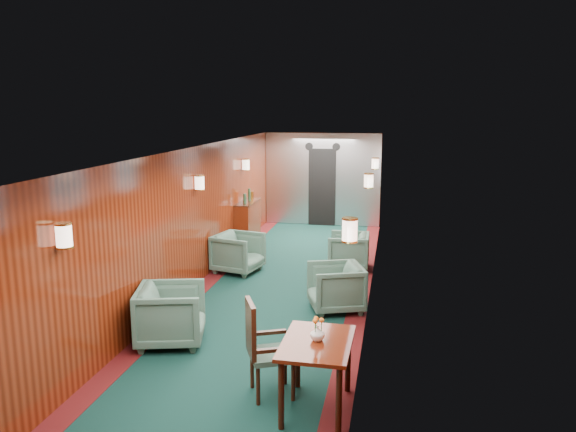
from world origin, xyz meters
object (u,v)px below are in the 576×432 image
at_px(credenza, 248,223).
at_px(armchair_right_far, 348,251).
at_px(armchair_left_near, 171,315).
at_px(armchair_right_near, 336,287).
at_px(dining_table, 317,352).
at_px(side_chair, 263,345).
at_px(armchair_left_far, 238,253).

bearing_deg(credenza, armchair_right_far, -30.31).
bearing_deg(credenza, armchair_left_near, -86.00).
xyz_separation_m(credenza, armchair_left_near, (0.37, -5.27, -0.12)).
bearing_deg(armchair_right_far, armchair_right_near, -1.26).
bearing_deg(armchair_right_far, dining_table, 0.04).
bearing_deg(side_chair, armchair_right_near, 55.55).
relative_size(side_chair, armchair_right_near, 1.35).
bearing_deg(side_chair, dining_table, -39.92).
relative_size(armchair_left_far, armchair_right_near, 1.03).
distance_m(side_chair, armchair_right_near, 2.77).
relative_size(side_chair, credenza, 0.84).
height_order(side_chair, armchair_left_near, side_chair).
xyz_separation_m(credenza, armchair_right_far, (2.36, -1.38, -0.16)).
bearing_deg(armchair_left_far, side_chair, -147.60).
bearing_deg(side_chair, armchair_right_far, 60.16).
relative_size(armchair_left_near, armchair_right_near, 1.09).
bearing_deg(credenza, dining_table, -69.30).
height_order(side_chair, credenza, credenza).
distance_m(dining_table, side_chair, 0.63).
xyz_separation_m(side_chair, armchair_left_near, (-1.50, 1.10, -0.19)).
distance_m(credenza, armchair_right_near, 4.35).
bearing_deg(armchair_left_near, side_chair, -140.91).
bearing_deg(armchair_left_near, armchair_right_near, -65.46).
relative_size(credenza, armchair_right_near, 1.62).
height_order(armchair_left_near, armchair_right_near, armchair_left_near).
height_order(armchair_left_near, armchair_left_far, armchair_left_near).
height_order(side_chair, armchair_right_far, side_chair).
distance_m(side_chair, armchair_left_far, 4.64).
bearing_deg(dining_table, side_chair, 165.14).
height_order(armchair_left_far, armchair_right_far, armchair_left_far).
relative_size(armchair_right_near, armchair_right_far, 1.04).
xyz_separation_m(armchair_left_far, armchair_right_far, (2.01, 0.61, -0.02)).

